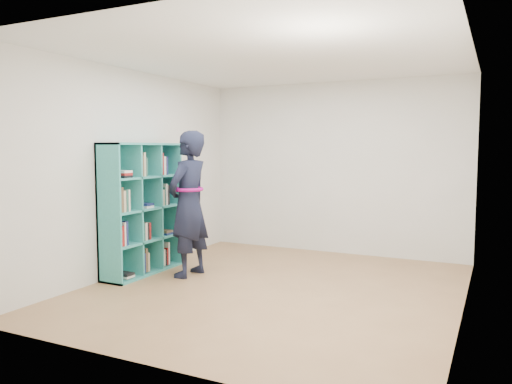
% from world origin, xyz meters
% --- Properties ---
extents(floor, '(4.50, 4.50, 0.00)m').
position_xyz_m(floor, '(0.00, 0.00, 0.00)').
color(floor, olive).
rests_on(floor, ground).
extents(ceiling, '(4.50, 4.50, 0.00)m').
position_xyz_m(ceiling, '(0.00, 0.00, 2.60)').
color(ceiling, white).
rests_on(ceiling, wall_back).
extents(wall_left, '(0.02, 4.50, 2.60)m').
position_xyz_m(wall_left, '(-2.00, 0.00, 1.30)').
color(wall_left, beige).
rests_on(wall_left, floor).
extents(wall_right, '(0.02, 4.50, 2.60)m').
position_xyz_m(wall_right, '(2.00, 0.00, 1.30)').
color(wall_right, beige).
rests_on(wall_right, floor).
extents(wall_back, '(4.00, 0.02, 2.60)m').
position_xyz_m(wall_back, '(0.00, 2.25, 1.30)').
color(wall_back, beige).
rests_on(wall_back, floor).
extents(wall_front, '(4.00, 0.02, 2.60)m').
position_xyz_m(wall_front, '(0.00, -2.25, 1.30)').
color(wall_front, beige).
rests_on(wall_front, floor).
extents(bookshelf, '(0.36, 1.25, 1.67)m').
position_xyz_m(bookshelf, '(-1.84, -0.06, 0.82)').
color(bookshelf, teal).
rests_on(bookshelf, floor).
extents(person, '(0.46, 0.68, 1.82)m').
position_xyz_m(person, '(-1.20, 0.08, 0.91)').
color(person, black).
rests_on(person, floor).
extents(smartphone, '(0.02, 0.09, 0.13)m').
position_xyz_m(smartphone, '(-1.33, 0.18, 1.03)').
color(smartphone, silver).
rests_on(smartphone, person).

